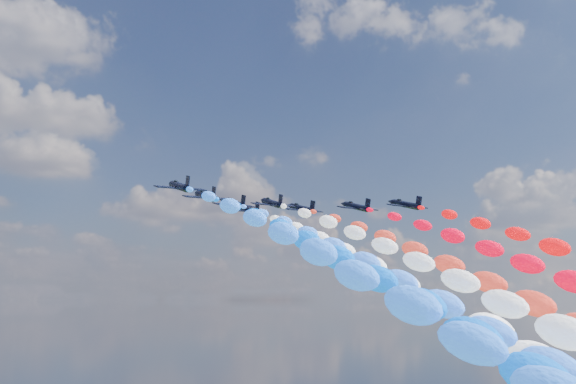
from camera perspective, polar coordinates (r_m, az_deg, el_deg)
jet_0 at (r=139.34m, az=-8.46°, el=0.44°), size 9.97×13.45×5.80m
trail_0 at (r=80.63m, az=7.46°, el=-9.17°), size 5.49×123.11×47.71m
jet_1 at (r=151.53m, az=-6.45°, el=-0.31°), size 9.89×13.39×5.80m
trail_1 at (r=93.87m, az=8.56°, el=-9.03°), size 5.49×123.11×47.71m
jet_2 at (r=162.71m, az=-4.28°, el=-0.90°), size 10.43×13.78×5.80m
trail_2 at (r=106.29m, az=10.25°, el=-8.91°), size 5.49×123.11×47.71m
jet_3 at (r=161.55m, az=-1.26°, el=-0.87°), size 10.42×13.77×5.80m
trail_3 at (r=107.41m, az=14.89°, el=-8.76°), size 5.49×123.11×47.71m
jet_4 at (r=173.57m, az=-3.15°, el=-1.38°), size 10.34×13.71×5.80m
trail_4 at (r=117.72m, az=10.55°, el=-8.85°), size 5.49×123.11×47.71m
jet_5 at (r=171.21m, az=1.07°, el=-1.30°), size 10.34×13.72×5.80m
trail_5 at (r=118.63m, az=16.87°, el=-8.62°), size 5.49×123.11×47.71m
jet_6 at (r=168.63m, az=5.34°, el=-1.15°), size 9.72×13.27×5.80m
jet_7 at (r=166.16m, az=9.16°, el=-0.97°), size 9.86×13.37×5.80m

